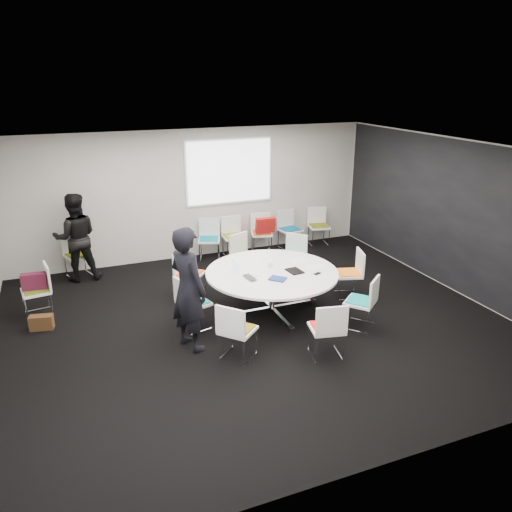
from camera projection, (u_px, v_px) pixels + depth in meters
name	position (u px, v px, depth m)	size (l,w,h in m)	color
room_shell	(259.00, 241.00, 7.82)	(8.08, 7.08, 2.88)	black
conference_table	(272.00, 282.00, 8.48)	(2.24, 2.24, 0.73)	silver
projection_screen	(230.00, 172.00, 10.93)	(1.90, 0.03, 1.35)	white
chair_ring_a	(348.00, 282.00, 9.13)	(0.56, 0.57, 0.88)	silver
chair_ring_b	(292.00, 265.00, 9.95)	(0.64, 0.64, 0.88)	silver
chair_ring_c	(245.00, 264.00, 10.00)	(0.59, 0.58, 0.88)	silver
chair_ring_d	(190.00, 283.00, 9.10)	(0.64, 0.64, 0.88)	silver
chair_ring_e	(193.00, 312.00, 7.97)	(0.56, 0.56, 0.88)	silver
chair_ring_f	(237.00, 341.00, 7.13)	(0.64, 0.64, 0.88)	silver
chair_ring_g	(326.00, 339.00, 7.17)	(0.54, 0.53, 0.88)	silver
chair_ring_h	(360.00, 311.00, 8.01)	(0.64, 0.64, 0.88)	silver
chair_back_a	(209.00, 247.00, 11.00)	(0.59, 0.58, 0.88)	silver
chair_back_b	(233.00, 244.00, 11.20)	(0.49, 0.48, 0.88)	silver
chair_back_c	(262.00, 240.00, 11.43)	(0.56, 0.55, 0.88)	silver
chair_back_d	(290.00, 237.00, 11.68)	(0.52, 0.51, 0.88)	silver
chair_back_e	(318.00, 233.00, 11.95)	(0.54, 0.53, 0.88)	silver
chair_spare_left	(38.00, 300.00, 8.42)	(0.51, 0.52, 0.88)	silver
chair_person_back	(79.00, 263.00, 10.04)	(0.58, 0.58, 0.88)	silver
person_main	(188.00, 289.00, 7.20)	(0.69, 0.45, 1.88)	black
person_back	(76.00, 237.00, 9.69)	(0.85, 0.66, 1.75)	black
laptop	(252.00, 277.00, 8.14)	(0.31, 0.20, 0.02)	#333338
laptop_lid	(235.00, 266.00, 8.30)	(0.30, 0.02, 0.22)	silver
notebook_black	(295.00, 271.00, 8.40)	(0.22, 0.30, 0.02)	black
tablet_folio	(278.00, 279.00, 8.08)	(0.26, 0.20, 0.03)	navy
papers_right	(298.00, 260.00, 8.91)	(0.30, 0.21, 0.00)	white
papers_front	(316.00, 267.00, 8.62)	(0.30, 0.21, 0.00)	white
cup	(270.00, 265.00, 8.57)	(0.08, 0.08, 0.09)	white
phone	(317.00, 274.00, 8.31)	(0.14, 0.07, 0.01)	black
maroon_bag	(34.00, 281.00, 8.29)	(0.40, 0.14, 0.28)	#4E1529
brown_bag	(41.00, 322.00, 7.99)	(0.36, 0.16, 0.24)	#402814
red_jacket	(265.00, 225.00, 11.09)	(0.44, 0.10, 0.35)	#AA1615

